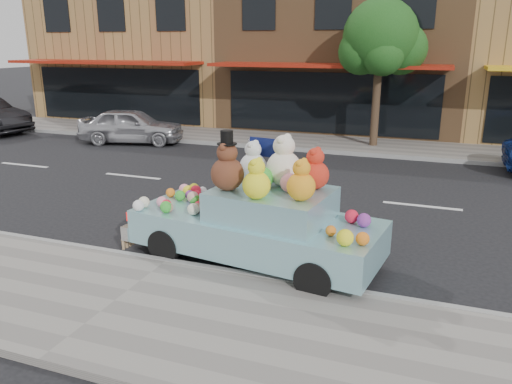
% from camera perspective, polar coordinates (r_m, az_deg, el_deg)
% --- Properties ---
extents(ground, '(120.00, 120.00, 0.00)m').
position_cam_1_polar(ground, '(13.13, 0.79, 0.26)').
color(ground, black).
rests_on(ground, ground).
extents(near_sidewalk, '(60.00, 3.00, 0.12)m').
position_cam_1_polar(near_sidewalk, '(7.72, -15.82, -12.20)').
color(near_sidewalk, gray).
rests_on(near_sidewalk, ground).
extents(far_sidewalk, '(60.00, 3.00, 0.12)m').
position_cam_1_polar(far_sidewalk, '(19.20, 7.27, 5.58)').
color(far_sidewalk, gray).
rests_on(far_sidewalk, ground).
extents(near_kerb, '(60.00, 0.12, 0.13)m').
position_cam_1_polar(near_kerb, '(8.83, -10.15, -7.97)').
color(near_kerb, gray).
rests_on(near_kerb, ground).
extents(far_kerb, '(60.00, 0.12, 0.13)m').
position_cam_1_polar(far_kerb, '(17.77, 6.17, 4.74)').
color(far_kerb, gray).
rests_on(far_kerb, ground).
extents(storefront_left, '(10.00, 9.80, 7.30)m').
position_cam_1_polar(storefront_left, '(27.75, -11.00, 16.24)').
color(storefront_left, olive).
rests_on(storefront_left, ground).
extents(storefront_mid, '(10.00, 9.80, 7.30)m').
position_cam_1_polar(storefront_mid, '(24.22, 10.67, 16.24)').
color(storefront_mid, olive).
rests_on(storefront_mid, ground).
extents(street_tree, '(3.00, 2.70, 5.22)m').
position_cam_1_polar(street_tree, '(18.56, 14.09, 16.14)').
color(street_tree, '#38281C').
rests_on(street_tree, ground).
extents(car_silver, '(4.20, 2.48, 1.34)m').
position_cam_1_polar(car_silver, '(19.82, -14.04, 7.35)').
color(car_silver, '#B8B8BD').
rests_on(car_silver, ground).
extents(art_car, '(4.68, 2.33, 2.36)m').
position_cam_1_polar(art_car, '(8.62, 0.18, -2.89)').
color(art_car, black).
rests_on(art_car, ground).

